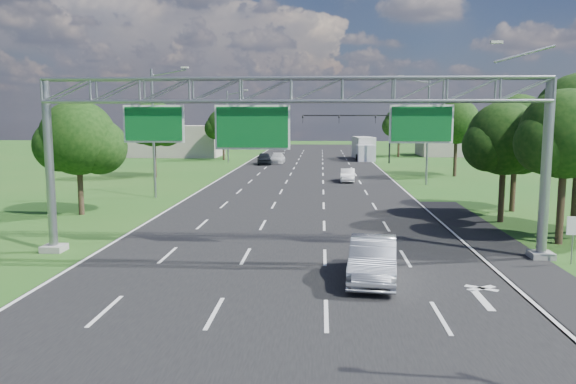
# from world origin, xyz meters

# --- Properties ---
(ground) EXTENTS (220.00, 220.00, 0.00)m
(ground) POSITION_xyz_m (0.00, 30.00, 0.00)
(ground) COLOR #1E5419
(ground) RESTS_ON ground
(road) EXTENTS (18.00, 180.00, 0.02)m
(road) POSITION_xyz_m (0.00, 30.00, 0.00)
(road) COLOR black
(road) RESTS_ON ground
(road_flare) EXTENTS (3.00, 30.00, 0.02)m
(road_flare) POSITION_xyz_m (10.20, 14.00, 0.00)
(road_flare) COLOR black
(road_flare) RESTS_ON ground
(sign_gantry) EXTENTS (23.50, 1.00, 9.56)m
(sign_gantry) POSITION_xyz_m (0.33, 12.00, 6.89)
(sign_gantry) COLOR gray
(sign_gantry) RESTS_ON ground
(regulatory_sign) EXTENTS (0.60, 0.08, 2.10)m
(regulatory_sign) POSITION_xyz_m (12.40, 10.98, 1.51)
(regulatory_sign) COLOR gray
(regulatory_sign) RESTS_ON ground
(traffic_signal) EXTENTS (12.21, 0.24, 7.00)m
(traffic_signal) POSITION_xyz_m (7.48, 65.00, 5.17)
(traffic_signal) COLOR black
(traffic_signal) RESTS_ON ground
(streetlight_l_near) EXTENTS (2.97, 0.22, 10.16)m
(streetlight_l_near) POSITION_xyz_m (-11.30, 30.00, 5.58)
(streetlight_l_near) COLOR gray
(streetlight_l_near) RESTS_ON ground
(streetlight_l_far) EXTENTS (2.97, 0.22, 10.16)m
(streetlight_l_far) POSITION_xyz_m (-11.30, 65.00, 5.58)
(streetlight_l_far) COLOR gray
(streetlight_l_far) RESTS_ON ground
(streetlight_r_mid) EXTENTS (2.97, 0.22, 10.16)m
(streetlight_r_mid) POSITION_xyz_m (11.30, 40.00, 5.58)
(streetlight_r_mid) COLOR gray
(streetlight_r_mid) RESTS_ON ground
(tree_cluster_right) EXTENTS (9.91, 14.60, 8.68)m
(tree_cluster_right) POSITION_xyz_m (14.80, 19.19, 5.31)
(tree_cluster_right) COLOR #2D2116
(tree_cluster_right) RESTS_ON ground
(tree_verge_la) EXTENTS (5.76, 4.80, 7.40)m
(tree_verge_la) POSITION_xyz_m (-13.92, 22.04, 4.76)
(tree_verge_la) COLOR #2D2116
(tree_verge_la) RESTS_ON ground
(tree_verge_lb) EXTENTS (5.76, 4.80, 8.06)m
(tree_verge_lb) POSITION_xyz_m (-15.92, 45.04, 5.41)
(tree_verge_lb) COLOR #2D2116
(tree_verge_lb) RESTS_ON ground
(tree_verge_lc) EXTENTS (5.76, 4.80, 7.62)m
(tree_verge_lc) POSITION_xyz_m (-12.92, 70.04, 4.98)
(tree_verge_lc) COLOR #2D2116
(tree_verge_lc) RESTS_ON ground
(tree_verge_rd) EXTENTS (5.76, 4.80, 8.28)m
(tree_verge_rd) POSITION_xyz_m (16.08, 48.04, 5.63)
(tree_verge_rd) COLOR #2D2116
(tree_verge_rd) RESTS_ON ground
(tree_verge_re) EXTENTS (5.76, 4.80, 7.84)m
(tree_verge_re) POSITION_xyz_m (14.08, 78.04, 5.20)
(tree_verge_re) COLOR #2D2116
(tree_verge_re) RESTS_ON ground
(building_left) EXTENTS (14.00, 10.00, 5.00)m
(building_left) POSITION_xyz_m (-22.00, 78.00, 2.50)
(building_left) COLOR #A59A8B
(building_left) RESTS_ON ground
(building_right) EXTENTS (12.00, 9.00, 4.00)m
(building_right) POSITION_xyz_m (24.00, 82.00, 2.00)
(building_right) COLOR #A59A8B
(building_right) RESTS_ON ground
(silver_sedan) EXTENTS (2.31, 5.19, 1.66)m
(silver_sedan) POSITION_xyz_m (3.63, 8.11, 0.83)
(silver_sedan) COLOR #A9ADB4
(silver_sedan) RESTS_ON ground
(car_queue_a) EXTENTS (2.04, 4.86, 1.40)m
(car_queue_a) POSITION_xyz_m (-4.50, 64.44, 0.70)
(car_queue_a) COLOR silver
(car_queue_a) RESTS_ON ground
(car_queue_c) EXTENTS (2.42, 4.87, 1.59)m
(car_queue_c) POSITION_xyz_m (-6.13, 62.26, 0.80)
(car_queue_c) COLOR black
(car_queue_c) RESTS_ON ground
(car_queue_d) EXTENTS (1.53, 3.95, 1.28)m
(car_queue_d) POSITION_xyz_m (4.21, 42.05, 0.64)
(car_queue_d) COLOR silver
(car_queue_d) RESTS_ON ground
(box_truck) EXTENTS (3.25, 9.18, 3.39)m
(box_truck) POSITION_xyz_m (8.00, 71.90, 1.63)
(box_truck) COLOR beige
(box_truck) RESTS_ON ground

